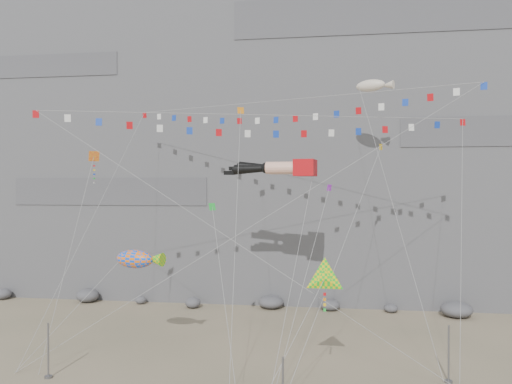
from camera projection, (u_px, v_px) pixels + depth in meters
The scene contains 16 objects.
ground at pixel (244, 368), 34.41m from camera, with size 120.00×120.00×0.00m, color gray.
cliff at pixel (283, 92), 65.85m from camera, with size 80.00×28.00×50.00m, color slate.
talus_boulders at pixel (271, 302), 51.23m from camera, with size 60.00×3.00×1.20m, color #5C5C60, non-canonical shape.
anchor_pole_left at pixel (48, 351), 32.51m from camera, with size 0.12×0.12×3.60m, color slate.
anchor_pole_right at pixel (449, 354), 31.74m from camera, with size 0.12×0.12×3.65m, color slate.
legs_kite at pixel (280, 168), 41.43m from camera, with size 7.79×15.93×19.90m.
flag_banner_upper at pixel (285, 100), 42.75m from camera, with size 31.83×17.41×28.90m.
flag_banner_lower at pixel (262, 115), 38.54m from camera, with size 32.08×11.21×23.18m.
harlequin_kite at pixel (94, 157), 37.93m from camera, with size 2.26×6.24×15.87m.
fish_windsock at pixel (135, 259), 36.55m from camera, with size 8.82×5.50×10.73m.
delta_kite at pixel (325, 279), 30.45m from camera, with size 5.24×6.08×9.73m.
blimp_windsock at pixel (371, 86), 44.65m from camera, with size 5.55×14.24×25.32m.
small_kite_a at pixel (241, 114), 42.18m from camera, with size 2.29×14.18×23.32m.
small_kite_b at pixel (328, 191), 37.87m from camera, with size 3.98×11.67×16.92m.
small_kite_c at pixel (212, 209), 37.21m from camera, with size 4.37×10.15×14.92m.
small_kite_d at pixel (379, 152), 40.81m from camera, with size 7.68×16.25×23.29m.
Camera 1 is at (5.56, -33.84, 12.47)m, focal length 35.00 mm.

